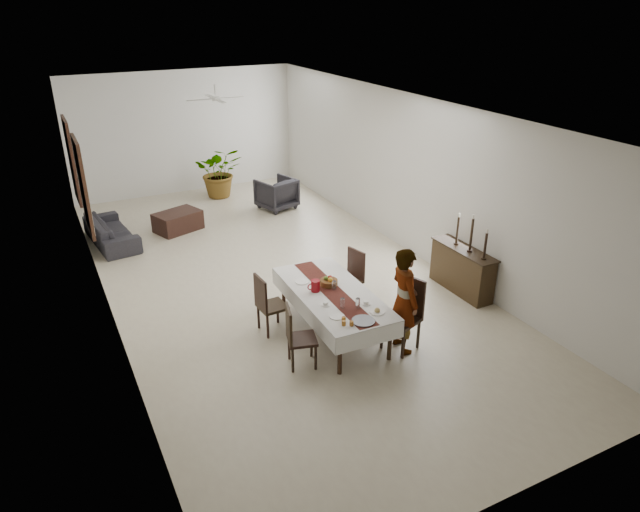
{
  "coord_description": "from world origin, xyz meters",
  "views": [
    {
      "loc": [
        -3.68,
        -9.06,
        4.9
      ],
      "look_at": [
        0.15,
        -1.58,
        1.05
      ],
      "focal_mm": 32.0,
      "sensor_mm": 36.0,
      "label": 1
    }
  ],
  "objects_px": {
    "dining_table_top": "(333,294)",
    "red_pitcher": "(315,286)",
    "woman": "(404,300)",
    "sofa": "(111,231)",
    "sideboard_body": "(462,271)"
  },
  "relations": [
    {
      "from": "dining_table_top",
      "to": "sofa",
      "type": "bearing_deg",
      "value": 117.6
    },
    {
      "from": "red_pitcher",
      "to": "woman",
      "type": "distance_m",
      "value": 1.41
    },
    {
      "from": "woman",
      "to": "red_pitcher",
      "type": "bearing_deg",
      "value": 46.75
    },
    {
      "from": "woman",
      "to": "sideboard_body",
      "type": "relative_size",
      "value": 1.23
    },
    {
      "from": "dining_table_top",
      "to": "red_pitcher",
      "type": "bearing_deg",
      "value": 149.04
    },
    {
      "from": "sideboard_body",
      "to": "sofa",
      "type": "distance_m",
      "value": 7.4
    },
    {
      "from": "sideboard_body",
      "to": "dining_table_top",
      "type": "bearing_deg",
      "value": -176.78
    },
    {
      "from": "woman",
      "to": "dining_table_top",
      "type": "bearing_deg",
      "value": 43.07
    },
    {
      "from": "dining_table_top",
      "to": "red_pitcher",
      "type": "relative_size",
      "value": 12.0
    },
    {
      "from": "sofa",
      "to": "dining_table_top",
      "type": "bearing_deg",
      "value": -160.72
    },
    {
      "from": "sideboard_body",
      "to": "sofa",
      "type": "relative_size",
      "value": 0.7
    },
    {
      "from": "red_pitcher",
      "to": "woman",
      "type": "height_order",
      "value": "woman"
    },
    {
      "from": "woman",
      "to": "sideboard_body",
      "type": "bearing_deg",
      "value": -56.86
    },
    {
      "from": "dining_table_top",
      "to": "red_pitcher",
      "type": "height_order",
      "value": "red_pitcher"
    },
    {
      "from": "dining_table_top",
      "to": "woman",
      "type": "relative_size",
      "value": 1.35
    }
  ]
}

